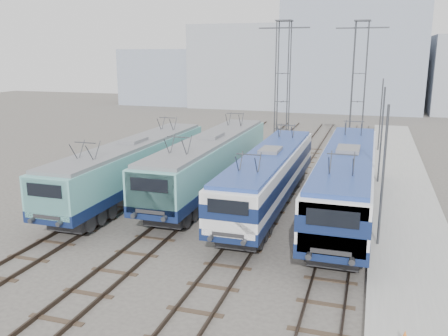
% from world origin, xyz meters
% --- Properties ---
extents(ground, '(160.00, 160.00, 0.00)m').
position_xyz_m(ground, '(0.00, 0.00, 0.00)').
color(ground, '#514C47').
extents(platform, '(4.00, 70.00, 0.30)m').
position_xyz_m(platform, '(10.20, 8.00, 0.15)').
color(platform, '#9E9E99').
rests_on(platform, ground).
extents(locomotive_far_left, '(2.83, 17.86, 3.36)m').
position_xyz_m(locomotive_far_left, '(-6.75, 6.25, 2.23)').
color(locomotive_far_left, '#101E48').
rests_on(locomotive_far_left, ground).
extents(locomotive_center_left, '(2.94, 18.58, 3.50)m').
position_xyz_m(locomotive_center_left, '(-2.25, 8.66, 2.31)').
color(locomotive_center_left, '#101E48').
rests_on(locomotive_center_left, ground).
extents(locomotive_center_right, '(2.72, 17.21, 3.24)m').
position_xyz_m(locomotive_center_right, '(2.25, 6.53, 2.20)').
color(locomotive_center_right, '#101E48').
rests_on(locomotive_center_right, ground).
extents(locomotive_far_right, '(2.97, 18.81, 3.54)m').
position_xyz_m(locomotive_far_right, '(6.75, 6.49, 2.39)').
color(locomotive_far_right, '#101E48').
rests_on(locomotive_far_right, ground).
extents(catenary_tower_west, '(4.50, 1.20, 12.00)m').
position_xyz_m(catenary_tower_west, '(0.00, 22.00, 6.64)').
color(catenary_tower_west, '#3F4247').
rests_on(catenary_tower_west, ground).
extents(catenary_tower_east, '(4.50, 1.20, 12.00)m').
position_xyz_m(catenary_tower_east, '(6.50, 24.00, 6.64)').
color(catenary_tower_east, '#3F4247').
rests_on(catenary_tower_east, ground).
extents(mast_front, '(0.12, 0.12, 7.00)m').
position_xyz_m(mast_front, '(8.60, 2.00, 3.50)').
color(mast_front, '#3F4247').
rests_on(mast_front, ground).
extents(mast_mid, '(0.12, 0.12, 7.00)m').
position_xyz_m(mast_mid, '(8.60, 14.00, 3.50)').
color(mast_mid, '#3F4247').
rests_on(mast_mid, ground).
extents(mast_rear, '(0.12, 0.12, 7.00)m').
position_xyz_m(mast_rear, '(8.60, 26.00, 3.50)').
color(mast_rear, '#3F4247').
rests_on(mast_rear, ground).
extents(building_west, '(18.00, 12.00, 14.00)m').
position_xyz_m(building_west, '(-14.00, 62.00, 7.00)').
color(building_west, '#989FAA').
rests_on(building_west, ground).
extents(building_center, '(22.00, 14.00, 18.00)m').
position_xyz_m(building_center, '(4.00, 62.00, 9.00)').
color(building_center, '#8B97AC').
rests_on(building_center, ground).
extents(building_far_west, '(14.00, 10.00, 10.00)m').
position_xyz_m(building_far_west, '(-30.00, 62.00, 5.00)').
color(building_far_west, '#8B97AC').
rests_on(building_far_west, ground).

